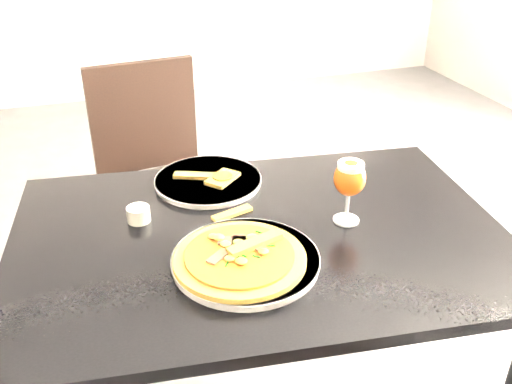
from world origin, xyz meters
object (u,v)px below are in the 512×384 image
object	(u,v)px
dining_table	(260,263)
pizza	(240,257)
chair_far	(157,177)
beer_glass	(350,179)

from	to	relation	value
dining_table	pizza	xyz separation A→B (m)	(-0.09, -0.12, 0.12)
pizza	dining_table	bearing A→B (deg)	54.27
chair_far	pizza	size ratio (longest dim) A/B	3.13
beer_glass	dining_table	bearing A→B (deg)	176.15
dining_table	chair_far	bearing A→B (deg)	105.91
dining_table	beer_glass	distance (m)	0.31
dining_table	pizza	world-z (taller)	pizza
pizza	beer_glass	size ratio (longest dim) A/B	1.77
pizza	beer_glass	distance (m)	0.34
dining_table	beer_glass	size ratio (longest dim) A/B	7.73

